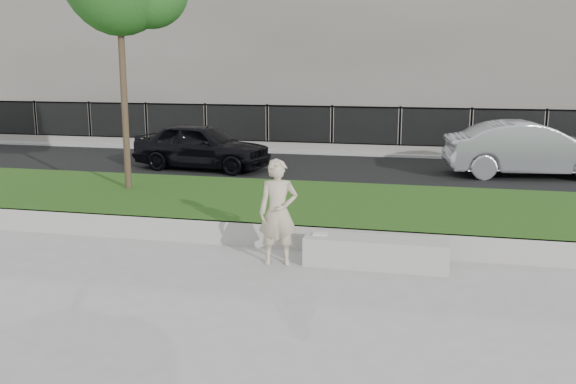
% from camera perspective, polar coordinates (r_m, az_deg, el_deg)
% --- Properties ---
extents(ground, '(90.00, 90.00, 0.00)m').
position_cam_1_polar(ground, '(9.72, -4.19, -6.57)').
color(ground, gray).
rests_on(ground, ground).
extents(grass_bank, '(34.00, 4.00, 0.40)m').
position_cam_1_polar(grass_bank, '(12.46, -0.10, -1.53)').
color(grass_bank, black).
rests_on(grass_bank, ground).
extents(grass_kerb, '(34.00, 0.08, 0.40)m').
position_cam_1_polar(grass_kerb, '(10.62, -2.53, -3.86)').
color(grass_kerb, gray).
rests_on(grass_kerb, ground).
extents(street, '(34.00, 7.00, 0.04)m').
position_cam_1_polar(street, '(17.79, 3.97, 1.81)').
color(street, black).
rests_on(street, ground).
extents(far_pavement, '(34.00, 3.00, 0.12)m').
position_cam_1_polar(far_pavement, '(22.19, 5.85, 3.82)').
color(far_pavement, gray).
rests_on(far_pavement, ground).
extents(iron_fence, '(32.00, 0.30, 1.50)m').
position_cam_1_polar(iron_fence, '(21.14, 5.53, 4.76)').
color(iron_fence, slate).
rests_on(iron_fence, far_pavement).
extents(building_facade, '(34.00, 10.00, 10.00)m').
position_cam_1_polar(building_facade, '(29.02, 7.92, 15.35)').
color(building_facade, '#635F57').
rests_on(building_facade, ground).
extents(stone_bench, '(2.14, 0.53, 0.44)m').
position_cam_1_polar(stone_bench, '(9.70, 7.83, -5.34)').
color(stone_bench, gray).
rests_on(stone_bench, ground).
extents(man, '(0.66, 0.51, 1.60)m').
position_cam_1_polar(man, '(9.60, -0.89, -1.81)').
color(man, '#B9AB8F').
rests_on(man, ground).
extents(book, '(0.23, 0.17, 0.02)m').
position_cam_1_polar(book, '(9.75, 2.89, -3.75)').
color(book, beige).
rests_on(book, stone_bench).
extents(car_dark, '(4.02, 2.01, 1.31)m').
position_cam_1_polar(car_dark, '(18.13, -7.65, 4.08)').
color(car_dark, black).
rests_on(car_dark, street).
extents(car_silver, '(4.55, 2.15, 1.44)m').
position_cam_1_polar(car_silver, '(17.99, 20.77, 3.58)').
color(car_silver, '#979A9F').
rests_on(car_silver, street).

